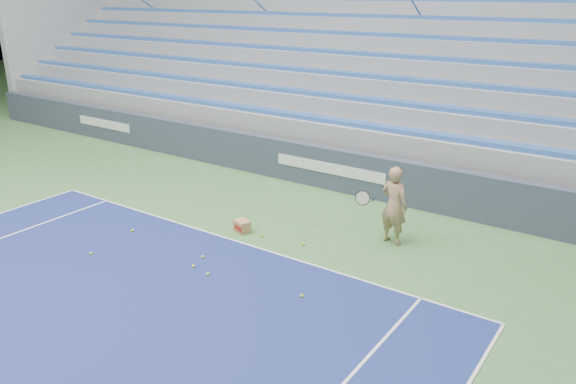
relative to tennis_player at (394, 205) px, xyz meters
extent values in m
cube|color=white|center=(-2.73, -1.81, -0.81)|extent=(10.97, 0.05, 0.00)
cube|color=#353D51|center=(-2.73, 2.19, -0.28)|extent=(30.00, 0.30, 1.10)
cube|color=white|center=(-11.73, 2.03, -0.23)|extent=(2.60, 0.02, 0.28)
cube|color=white|center=(-2.73, 2.03, -0.23)|extent=(3.20, 0.02, 0.28)
cube|color=gray|center=(-2.73, 6.74, -0.28)|extent=(30.00, 8.50, 1.10)
cube|color=gray|center=(-2.73, 6.74, 0.52)|extent=(30.00, 8.50, 0.50)
cube|color=#305DAF|center=(-2.73, 2.86, 0.83)|extent=(29.60, 0.42, 0.11)
cube|color=gray|center=(-2.73, 7.16, 1.02)|extent=(30.00, 7.65, 0.50)
cube|color=#305DAF|center=(-2.73, 3.71, 1.33)|extent=(29.60, 0.42, 0.11)
cube|color=gray|center=(-2.73, 7.59, 1.52)|extent=(30.00, 6.80, 0.50)
cube|color=#305DAF|center=(-2.73, 4.56, 1.83)|extent=(29.60, 0.42, 0.11)
cube|color=gray|center=(-2.73, 8.01, 2.02)|extent=(30.00, 5.95, 0.50)
cube|color=#305DAF|center=(-2.73, 5.41, 2.33)|extent=(29.60, 0.42, 0.11)
cube|color=gray|center=(-2.73, 8.44, 2.52)|extent=(30.00, 5.10, 0.50)
cube|color=#305DAF|center=(-2.73, 6.26, 2.83)|extent=(29.60, 0.42, 0.11)
cube|color=gray|center=(-2.73, 8.86, 3.02)|extent=(30.00, 4.25, 0.50)
cube|color=#305DAF|center=(-2.73, 7.11, 3.33)|extent=(29.60, 0.42, 0.11)
cube|color=gray|center=(-2.73, 9.29, 3.52)|extent=(30.00, 3.40, 0.50)
cube|color=gray|center=(-17.88, 6.74, 2.22)|extent=(0.30, 8.80, 6.10)
cube|color=gray|center=(-2.73, 11.29, 2.82)|extent=(31.00, 0.40, 7.30)
cylinder|color=#2E5AA1|center=(-8.73, 6.74, 3.77)|extent=(0.05, 8.53, 5.04)
cylinder|color=#2E5AA1|center=(-2.73, 6.74, 3.77)|extent=(0.05, 8.53, 5.04)
imported|color=tan|center=(0.00, 0.01, 0.00)|extent=(0.66, 0.49, 1.65)
cylinder|color=black|center=(-0.35, -0.24, 0.12)|extent=(0.12, 0.27, 0.08)
cylinder|color=beige|center=(-0.45, -0.52, 0.22)|extent=(0.29, 0.16, 0.28)
torus|color=black|center=(-0.45, -0.52, 0.22)|extent=(0.31, 0.18, 0.30)
cube|color=#A97D52|center=(-2.89, -1.35, -0.70)|extent=(0.41, 0.36, 0.26)
cube|color=#B21E19|center=(-2.89, -1.48, -0.70)|extent=(0.27, 0.10, 0.12)
sphere|color=#BAE22E|center=(-2.15, -3.26, -0.79)|extent=(0.07, 0.07, 0.07)
sphere|color=#BAE22E|center=(-4.83, -2.71, -0.79)|extent=(0.07, 0.07, 0.07)
sphere|color=#BAE22E|center=(-0.30, -2.92, -0.79)|extent=(0.07, 0.07, 0.07)
sphere|color=#BAE22E|center=(-2.58, -3.18, -0.79)|extent=(0.07, 0.07, 0.07)
sphere|color=#BAE22E|center=(-2.38, -1.33, -0.79)|extent=(0.07, 0.07, 0.07)
sphere|color=#BAE22E|center=(-2.71, -2.79, -0.79)|extent=(0.07, 0.07, 0.07)
sphere|color=#BAE22E|center=(-1.42, -1.18, -0.79)|extent=(0.07, 0.07, 0.07)
sphere|color=#BAE22E|center=(-4.63, -3.94, -0.79)|extent=(0.07, 0.07, 0.07)
camera|label=1|loc=(4.27, -9.95, 4.12)|focal=35.00mm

